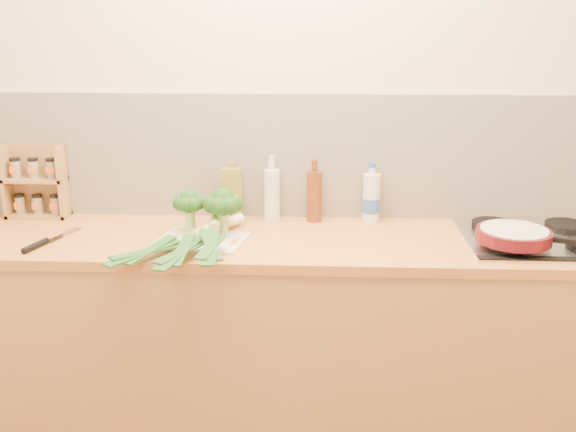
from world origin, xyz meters
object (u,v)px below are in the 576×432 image
(gas_hob, at_px, (539,238))
(chefs_knife, at_px, (43,243))
(spice_rack, at_px, (37,185))
(chopping_board, at_px, (201,240))
(skillet, at_px, (515,235))

(gas_hob, bearing_deg, chefs_knife, -175.94)
(spice_rack, bearing_deg, chopping_board, -21.81)
(chopping_board, bearing_deg, spice_rack, 168.55)
(gas_hob, distance_m, spice_rack, 2.13)
(skillet, bearing_deg, chopping_board, -165.09)
(gas_hob, relative_size, chefs_knife, 1.77)
(chefs_knife, relative_size, skillet, 0.82)
(chefs_knife, bearing_deg, skillet, 17.24)
(skillet, relative_size, spice_rack, 1.25)
(gas_hob, distance_m, skillet, 0.18)
(chefs_knife, height_order, skillet, skillet)
(skillet, distance_m, spice_rack, 2.01)
(chopping_board, distance_m, chefs_knife, 0.61)
(chefs_knife, relative_size, spice_rack, 1.02)
(skillet, bearing_deg, spice_rack, -173.11)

